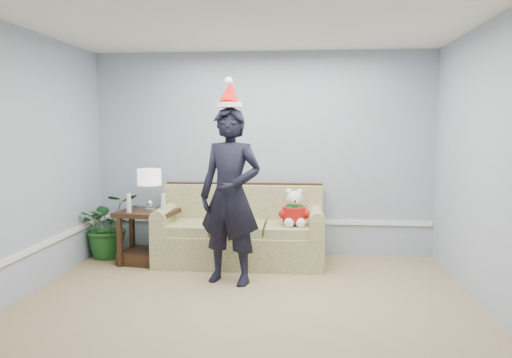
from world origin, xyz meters
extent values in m
cube|color=tan|center=(0.00, 0.00, -0.01)|extent=(4.50, 5.00, 0.02)
cube|color=white|center=(0.00, 0.00, 2.71)|extent=(4.50, 5.00, 0.02)
cube|color=#92A5BA|center=(0.00, 2.51, 1.35)|extent=(4.50, 0.02, 2.70)
cube|color=#92A5BA|center=(0.00, -2.51, 1.35)|extent=(4.50, 0.02, 2.70)
cube|color=white|center=(0.00, 2.48, 0.45)|extent=(4.48, 0.03, 0.06)
cube|color=brown|center=(-0.24, 2.00, 0.20)|extent=(2.08, 0.90, 0.40)
cube|color=brown|center=(-0.88, 1.96, 0.46)|extent=(0.62, 0.72, 0.12)
cube|color=brown|center=(-0.24, 1.96, 0.46)|extent=(0.62, 0.72, 0.12)
cube|color=brown|center=(0.41, 1.96, 0.46)|extent=(0.62, 0.72, 0.12)
cube|color=brown|center=(-0.24, 2.34, 0.67)|extent=(2.08, 0.21, 0.55)
cube|color=black|center=(-0.24, 2.41, 0.95)|extent=(2.08, 0.07, 0.05)
cube|color=brown|center=(-1.19, 2.00, 0.51)|extent=(0.18, 0.89, 0.24)
cube|color=brown|center=(0.71, 2.00, 0.51)|extent=(0.18, 0.89, 0.24)
cube|color=#361E13|center=(-1.41, 1.90, 0.64)|extent=(0.76, 0.67, 0.06)
cube|color=#361E13|center=(-1.41, 1.90, 0.08)|extent=(0.69, 0.59, 0.16)
cube|color=#361E13|center=(-1.68, 1.68, 0.33)|extent=(0.06, 0.06, 0.67)
cube|color=#361E13|center=(-1.13, 1.68, 0.33)|extent=(0.06, 0.06, 0.67)
cube|color=#361E13|center=(-1.68, 2.13, 0.33)|extent=(0.06, 0.06, 0.67)
cube|color=#361E13|center=(-1.13, 2.13, 0.33)|extent=(0.06, 0.06, 0.67)
cylinder|color=silver|center=(-1.37, 1.91, 0.68)|extent=(0.14, 0.14, 0.03)
sphere|color=silver|center=(-1.37, 1.91, 0.76)|extent=(0.08, 0.08, 0.08)
cylinder|color=silver|center=(-1.37, 1.91, 0.89)|extent=(0.02, 0.02, 0.29)
cylinder|color=silver|center=(-1.37, 1.91, 1.09)|extent=(0.29, 0.29, 0.20)
cylinder|color=silver|center=(-1.58, 1.75, 0.73)|extent=(0.06, 0.06, 0.13)
cylinder|color=white|center=(-1.58, 1.75, 0.85)|extent=(0.05, 0.05, 0.11)
cylinder|color=silver|center=(-1.15, 1.75, 0.73)|extent=(0.06, 0.06, 0.13)
cylinder|color=white|center=(-1.15, 1.75, 0.85)|extent=(0.05, 0.05, 0.11)
imported|color=#1C531E|center=(-2.00, 2.12, 0.43)|extent=(1.01, 0.99, 0.85)
imported|color=black|center=(-0.24, 1.20, 0.96)|extent=(0.80, 0.64, 1.93)
cylinder|color=white|center=(-0.24, 1.20, 1.95)|extent=(0.30, 0.30, 0.05)
cone|color=red|center=(-0.24, 1.22, 2.08)|extent=(0.25, 0.31, 0.32)
sphere|color=white|center=(-0.24, 1.13, 2.19)|extent=(0.08, 0.08, 0.08)
sphere|color=white|center=(0.44, 1.90, 0.65)|extent=(0.27, 0.27, 0.27)
cylinder|color=red|center=(0.44, 1.90, 0.65)|extent=(0.31, 0.31, 0.19)
cylinder|color=#186A22|center=(0.44, 1.90, 0.75)|extent=(0.21, 0.21, 0.03)
sphere|color=white|center=(0.37, 1.78, 0.56)|extent=(0.12, 0.12, 0.12)
sphere|color=white|center=(0.51, 1.78, 0.56)|extent=(0.12, 0.12, 0.12)
sphere|color=white|center=(0.44, 1.89, 0.85)|extent=(0.19, 0.19, 0.19)
sphere|color=black|center=(0.44, 1.78, 0.83)|extent=(0.03, 0.03, 0.03)
sphere|color=white|center=(0.37, 1.90, 0.93)|extent=(0.07, 0.07, 0.07)
sphere|color=white|center=(0.51, 1.90, 0.93)|extent=(0.07, 0.07, 0.07)
camera|label=1|loc=(0.55, -4.12, 1.71)|focal=35.00mm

